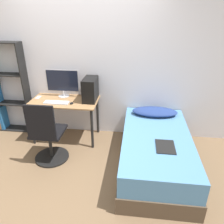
{
  "coord_description": "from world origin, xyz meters",
  "views": [
    {
      "loc": [
        0.91,
        -2.3,
        2.14
      ],
      "look_at": [
        0.56,
        0.61,
        0.75
      ],
      "focal_mm": 35.0,
      "sensor_mm": 36.0,
      "label": 1
    }
  ],
  "objects_px": {
    "bookshelf": "(0,90)",
    "keyboard": "(56,103)",
    "office_chair": "(48,139)",
    "pc_tower": "(90,89)",
    "bed": "(155,151)",
    "monitor": "(63,82)"
  },
  "relations": [
    {
      "from": "office_chair",
      "to": "pc_tower",
      "type": "xyz_separation_m",
      "value": [
        0.51,
        0.76,
        0.53
      ]
    },
    {
      "from": "office_chair",
      "to": "pc_tower",
      "type": "bearing_deg",
      "value": 56.32
    },
    {
      "from": "bookshelf",
      "to": "monitor",
      "type": "distance_m",
      "value": 1.21
    },
    {
      "from": "keyboard",
      "to": "pc_tower",
      "type": "bearing_deg",
      "value": 21.0
    },
    {
      "from": "bookshelf",
      "to": "keyboard",
      "type": "xyz_separation_m",
      "value": [
        1.17,
        -0.31,
        -0.05
      ]
    },
    {
      "from": "office_chair",
      "to": "bookshelf",
      "type": "bearing_deg",
      "value": 144.05
    },
    {
      "from": "office_chair",
      "to": "bed",
      "type": "distance_m",
      "value": 1.6
    },
    {
      "from": "pc_tower",
      "to": "keyboard",
      "type": "bearing_deg",
      "value": -159.0
    },
    {
      "from": "bookshelf",
      "to": "monitor",
      "type": "xyz_separation_m",
      "value": [
        1.19,
        0.01,
        0.2
      ]
    },
    {
      "from": "monitor",
      "to": "pc_tower",
      "type": "relative_size",
      "value": 1.42
    },
    {
      "from": "monitor",
      "to": "keyboard",
      "type": "xyz_separation_m",
      "value": [
        -0.02,
        -0.32,
        -0.25
      ]
    },
    {
      "from": "bookshelf",
      "to": "bed",
      "type": "xyz_separation_m",
      "value": [
        2.79,
        -0.81,
        -0.53
      ]
    },
    {
      "from": "bed",
      "to": "pc_tower",
      "type": "distance_m",
      "value": 1.45
    },
    {
      "from": "bed",
      "to": "monitor",
      "type": "xyz_separation_m",
      "value": [
        -1.6,
        0.82,
        0.73
      ]
    },
    {
      "from": "bed",
      "to": "pc_tower",
      "type": "bearing_deg",
      "value": 146.96
    },
    {
      "from": "bookshelf",
      "to": "bed",
      "type": "distance_m",
      "value": 2.95
    },
    {
      "from": "monitor",
      "to": "keyboard",
      "type": "bearing_deg",
      "value": -94.16
    },
    {
      "from": "office_chair",
      "to": "bed",
      "type": "height_order",
      "value": "office_chair"
    },
    {
      "from": "monitor",
      "to": "keyboard",
      "type": "relative_size",
      "value": 1.4
    },
    {
      "from": "monitor",
      "to": "keyboard",
      "type": "distance_m",
      "value": 0.41
    },
    {
      "from": "bookshelf",
      "to": "pc_tower",
      "type": "bearing_deg",
      "value": -3.55
    },
    {
      "from": "bookshelf",
      "to": "office_chair",
      "type": "height_order",
      "value": "bookshelf"
    }
  ]
}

